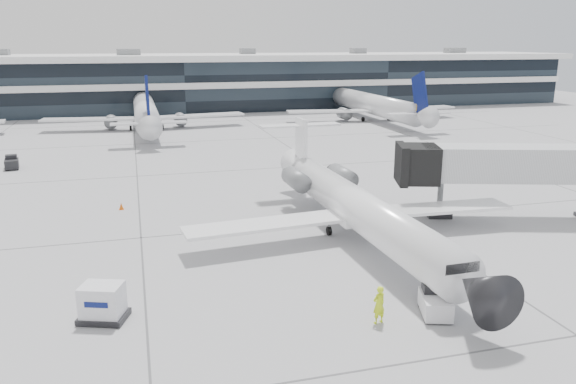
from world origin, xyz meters
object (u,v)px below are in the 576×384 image
object	(u,v)px
ramp_worker	(379,305)
baggage_tug	(435,302)
jet_bridge	(530,164)
regional_jet	(355,206)
cargo_uld	(103,303)

from	to	relation	value
ramp_worker	baggage_tug	xyz separation A→B (m)	(3.22, 0.10, -0.32)
jet_bridge	ramp_worker	distance (m)	22.98
jet_bridge	baggage_tug	bearing A→B (deg)	-122.39
regional_jet	baggage_tug	distance (m)	12.18
regional_jet	ramp_worker	world-z (taller)	regional_jet
jet_bridge	baggage_tug	distance (m)	20.46
ramp_worker	jet_bridge	bearing A→B (deg)	-159.99
cargo_uld	ramp_worker	bearing A→B (deg)	3.33
jet_bridge	cargo_uld	xyz separation A→B (m)	(-31.93, -9.08, -3.44)
ramp_worker	regional_jet	bearing A→B (deg)	-121.66
ramp_worker	cargo_uld	xyz separation A→B (m)	(-13.33, 3.99, -0.05)
ramp_worker	baggage_tug	distance (m)	3.24
jet_bridge	cargo_uld	size ratio (longest dim) A/B	6.71
baggage_tug	cargo_uld	distance (m)	17.01
baggage_tug	regional_jet	bearing A→B (deg)	106.44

